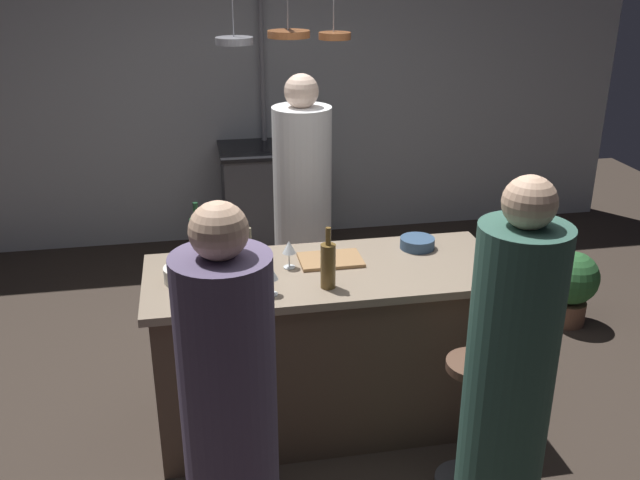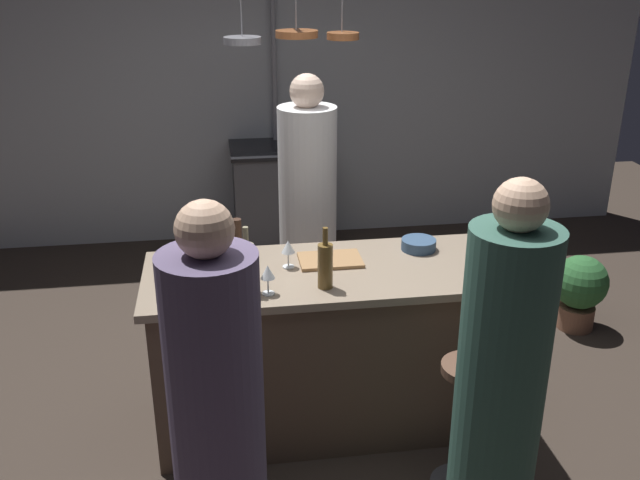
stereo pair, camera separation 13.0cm
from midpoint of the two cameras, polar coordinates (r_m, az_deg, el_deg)
ground_plane at (r=4.00m, az=1.28°, el=-14.22°), size 9.00×9.00×0.00m
back_wall at (r=6.13m, az=-3.18°, el=12.16°), size 6.40×0.16×2.60m
kitchen_island at (r=3.75m, az=1.34°, el=-8.65°), size 1.80×0.72×0.90m
stove_range at (r=5.96m, az=-2.64°, el=3.39°), size 0.80×0.64×0.89m
chef at (r=4.48m, az=-0.17°, el=1.59°), size 0.36×0.36×1.72m
bar_stool_right at (r=3.43m, az=12.74°, el=-14.12°), size 0.28×0.28×0.68m
guest_right at (r=2.94m, az=15.51°, el=-11.88°), size 0.35×0.35×1.65m
bar_stool_left at (r=3.24m, az=-5.99°, el=-16.06°), size 0.28×0.28×0.68m
guest_left at (r=2.69m, az=-6.84°, el=-14.86°), size 0.35×0.35×1.64m
overhead_pot_rack at (r=5.17m, az=-2.18°, el=14.38°), size 0.88×1.36×2.17m
potted_plant at (r=5.05m, az=20.92°, el=-3.63°), size 0.36×0.36×0.52m
cutting_board at (r=3.62m, az=1.86°, el=-1.63°), size 0.32×0.22×0.02m
pepper_mill at (r=3.66m, az=-5.68°, el=0.14°), size 0.05×0.05×0.21m
wine_bottle_green at (r=3.65m, az=-8.81°, el=0.23°), size 0.07×0.07×0.32m
wine_bottle_white at (r=3.28m, az=-4.79°, el=-2.15°), size 0.07×0.07×0.32m
wine_bottle_amber at (r=3.31m, az=1.55°, el=-2.02°), size 0.07×0.07×0.30m
wine_glass_near_right_guest at (r=3.52m, az=-1.54°, el=-0.66°), size 0.07×0.07×0.15m
wine_glass_by_chef at (r=3.25m, az=-3.11°, el=-2.72°), size 0.07×0.07×0.15m
mixing_bowl_blue at (r=3.81m, az=8.93°, el=-0.37°), size 0.18×0.18×0.06m
mixing_bowl_ceramic at (r=3.48m, az=-9.84°, el=-2.54°), size 0.21×0.21×0.07m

